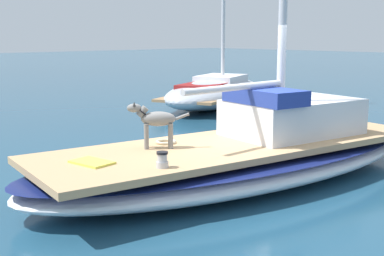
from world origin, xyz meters
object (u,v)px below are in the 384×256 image
(sailboat_main, at_px, (237,162))
(moored_boat_port_side, at_px, (216,91))
(deck_winch, at_px, (162,160))
(deck_towel, at_px, (92,162))
(dog_grey, at_px, (155,120))
(coiled_rope, at_px, (166,142))

(sailboat_main, xyz_separation_m, moored_boat_port_side, (-6.35, 6.05, 0.18))
(deck_winch, height_order, moored_boat_port_side, moored_boat_port_side)
(deck_winch, xyz_separation_m, moored_boat_port_side, (-6.76, 7.96, -0.24))
(deck_winch, bearing_deg, moored_boat_port_side, 130.33)
(sailboat_main, relative_size, moored_boat_port_side, 0.95)
(deck_winch, height_order, deck_towel, deck_winch)
(dog_grey, distance_m, moored_boat_port_side, 9.32)
(deck_towel, bearing_deg, dog_grey, 97.05)
(sailboat_main, distance_m, dog_grey, 1.55)
(deck_towel, bearing_deg, sailboat_main, 80.71)
(deck_towel, height_order, moored_boat_port_side, moored_boat_port_side)
(moored_boat_port_side, bearing_deg, dog_grey, -51.50)
(dog_grey, height_order, deck_winch, dog_grey)
(coiled_rope, xyz_separation_m, deck_towel, (0.32, -1.56, -0.01))
(dog_grey, bearing_deg, moored_boat_port_side, 128.50)
(sailboat_main, relative_size, dog_grey, 9.53)
(dog_grey, height_order, moored_boat_port_side, moored_boat_port_side)
(deck_winch, relative_size, moored_boat_port_side, 0.03)
(sailboat_main, relative_size, deck_towel, 13.48)
(deck_winch, bearing_deg, coiled_rope, 137.81)
(sailboat_main, bearing_deg, dog_grey, -114.02)
(deck_winch, bearing_deg, deck_towel, -146.56)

